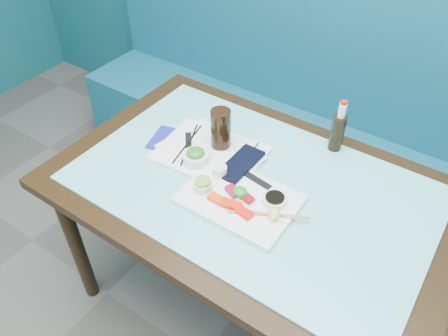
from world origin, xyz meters
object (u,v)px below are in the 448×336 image
Objects in this scene: cola_glass at (221,129)px; booth_bench at (333,144)px; sashimi_plate at (239,199)px; blue_napkin at (170,140)px; serving_tray at (210,153)px; dining_table at (251,201)px; seaweed_bowl at (196,158)px; cola_bottle_body at (337,133)px.

booth_bench is at bearing 74.90° from cola_glass.
sashimi_plate is at bearing -42.64° from cola_glass.
serving_tray is at bearing 6.17° from blue_napkin.
dining_table is (0.00, -0.84, 0.29)m from booth_bench.
seaweed_bowl is (-0.22, -0.87, 0.42)m from booth_bench.
cola_glass reaches higher than dining_table.
blue_napkin is (-0.19, -0.07, -0.09)m from cola_glass.
blue_napkin is (-0.39, -0.82, 0.39)m from booth_bench.
blue_napkin reaches higher than dining_table.
booth_bench is at bearing 107.59° from cola_bottle_body.
dining_table is 0.26m from seaweed_bowl.
dining_table is 0.24m from serving_tray.
cola_bottle_body is at bearing -72.41° from booth_bench.
booth_bench reaches higher than dining_table.
seaweed_bowl is at bearing 163.84° from sashimi_plate.
cola_bottle_body is at bearing 71.31° from sashimi_plate.
booth_bench is at bearing 90.21° from sashimi_plate.
serving_tray is 0.08m from seaweed_bowl.
cola_glass is 1.05× the size of blue_napkin.
booth_bench is 0.99m from seaweed_bowl.
blue_napkin is (-0.40, 0.12, -0.01)m from sashimi_plate.
dining_table is at bearing -25.88° from cola_glass.
dining_table is at bearing -3.36° from blue_napkin.
sashimi_plate is 0.42m from blue_napkin.
booth_bench reaches higher than cola_bottle_body.
blue_napkin is at bearing -149.49° from cola_bottle_body.
sashimi_plate is at bearing -15.67° from seaweed_bowl.
dining_table is 8.96× the size of cola_glass.
serving_tray is at bearing -104.77° from booth_bench.
cola_bottle_body is at bearing 65.50° from dining_table.
cola_glass is (0.01, 0.05, 0.09)m from serving_tray.
booth_bench is at bearing 75.83° from seaweed_bowl.
seaweed_bowl is 0.63× the size of blue_napkin.
dining_table is 14.90× the size of seaweed_bowl.
cola_glass reaches higher than serving_tray.
cola_glass is at bearing -145.31° from cola_bottle_body.
sashimi_plate is 0.47m from cola_bottle_body.
cola_glass is at bearing -105.10° from booth_bench.
booth_bench reaches higher than seaweed_bowl.
serving_tray is 0.10m from cola_glass.
dining_table is 3.72× the size of sashimi_plate.
seaweed_bowl is at bearing -18.31° from blue_napkin.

